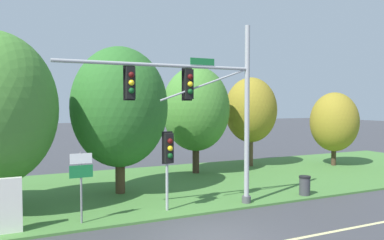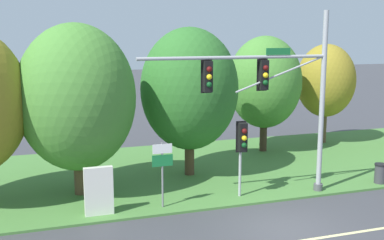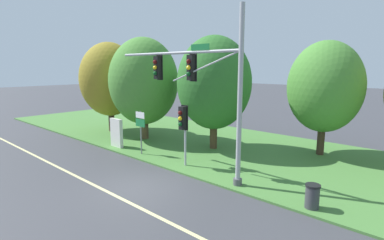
{
  "view_description": "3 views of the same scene",
  "coord_description": "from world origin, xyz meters",
  "px_view_note": "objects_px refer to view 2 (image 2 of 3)",
  "views": [
    {
      "loc": [
        -5.82,
        -10.94,
        4.55
      ],
      "look_at": [
        0.76,
        3.22,
        3.86
      ],
      "focal_mm": 35.0,
      "sensor_mm": 36.0,
      "label": 1
    },
    {
      "loc": [
        -8.54,
        -14.69,
        6.99
      ],
      "look_at": [
        -2.07,
        4.57,
        3.35
      ],
      "focal_mm": 45.0,
      "sensor_mm": 36.0,
      "label": 2
    },
    {
      "loc": [
        10.46,
        -7.84,
        5.37
      ],
      "look_at": [
        -0.04,
        3.77,
        2.59
      ],
      "focal_mm": 28.0,
      "sensor_mm": 36.0,
      "label": 3
    }
  ],
  "objects_px": {
    "pedestrian_signal_near_kerb": "(242,142)",
    "tree_mid_verge": "(265,82)",
    "traffic_signal_mast": "(277,90)",
    "tree_tall_centre": "(326,81)",
    "route_sign_post": "(162,164)",
    "tree_behind_signpost": "(189,89)",
    "info_kiosk": "(99,191)",
    "trash_bin": "(380,173)",
    "tree_left_of_mast": "(77,98)"
  },
  "relations": [
    {
      "from": "pedestrian_signal_near_kerb",
      "to": "tree_mid_verge",
      "type": "bearing_deg",
      "value": 56.97
    },
    {
      "from": "tree_mid_verge",
      "to": "traffic_signal_mast",
      "type": "bearing_deg",
      "value": -113.46
    },
    {
      "from": "tree_mid_verge",
      "to": "tree_tall_centre",
      "type": "bearing_deg",
      "value": 9.75
    },
    {
      "from": "route_sign_post",
      "to": "pedestrian_signal_near_kerb",
      "type": "bearing_deg",
      "value": 1.34
    },
    {
      "from": "tree_behind_signpost",
      "to": "info_kiosk",
      "type": "relative_size",
      "value": 3.81
    },
    {
      "from": "traffic_signal_mast",
      "to": "tree_tall_centre",
      "type": "bearing_deg",
      "value": 46.16
    },
    {
      "from": "tree_tall_centre",
      "to": "trash_bin",
      "type": "distance_m",
      "value": 9.29
    },
    {
      "from": "tree_behind_signpost",
      "to": "info_kiosk",
      "type": "height_order",
      "value": "tree_behind_signpost"
    },
    {
      "from": "trash_bin",
      "to": "traffic_signal_mast",
      "type": "bearing_deg",
      "value": 179.98
    },
    {
      "from": "tree_behind_signpost",
      "to": "tree_mid_verge",
      "type": "bearing_deg",
      "value": 29.72
    },
    {
      "from": "tree_behind_signpost",
      "to": "info_kiosk",
      "type": "xyz_separation_m",
      "value": [
        -5.01,
        -4.05,
        -3.32
      ]
    },
    {
      "from": "traffic_signal_mast",
      "to": "tree_left_of_mast",
      "type": "xyz_separation_m",
      "value": [
        -7.93,
        2.91,
        -0.38
      ]
    },
    {
      "from": "traffic_signal_mast",
      "to": "tree_mid_verge",
      "type": "distance_m",
      "value": 8.14
    },
    {
      "from": "traffic_signal_mast",
      "to": "tree_mid_verge",
      "type": "xyz_separation_m",
      "value": [
        3.24,
        7.45,
        -0.51
      ]
    },
    {
      "from": "info_kiosk",
      "to": "trash_bin",
      "type": "height_order",
      "value": "info_kiosk"
    },
    {
      "from": "traffic_signal_mast",
      "to": "tree_behind_signpost",
      "type": "bearing_deg",
      "value": 120.62
    },
    {
      "from": "trash_bin",
      "to": "info_kiosk",
      "type": "bearing_deg",
      "value": 179.38
    },
    {
      "from": "pedestrian_signal_near_kerb",
      "to": "tree_tall_centre",
      "type": "height_order",
      "value": "tree_tall_centre"
    },
    {
      "from": "tree_left_of_mast",
      "to": "pedestrian_signal_near_kerb",
      "type": "bearing_deg",
      "value": -22.28
    },
    {
      "from": "pedestrian_signal_near_kerb",
      "to": "tree_behind_signpost",
      "type": "xyz_separation_m",
      "value": [
        -1.03,
        3.94,
        1.85
      ]
    },
    {
      "from": "route_sign_post",
      "to": "tree_behind_signpost",
      "type": "distance_m",
      "value": 5.33
    },
    {
      "from": "pedestrian_signal_near_kerb",
      "to": "trash_bin",
      "type": "bearing_deg",
      "value": -2.08
    },
    {
      "from": "traffic_signal_mast",
      "to": "route_sign_post",
      "type": "distance_m",
      "value": 5.7
    },
    {
      "from": "tree_tall_centre",
      "to": "trash_bin",
      "type": "height_order",
      "value": "tree_tall_centre"
    },
    {
      "from": "tree_mid_verge",
      "to": "route_sign_post",
      "type": "bearing_deg",
      "value": -138.3
    },
    {
      "from": "tree_left_of_mast",
      "to": "tree_tall_centre",
      "type": "height_order",
      "value": "tree_left_of_mast"
    },
    {
      "from": "tree_behind_signpost",
      "to": "tree_tall_centre",
      "type": "relative_size",
      "value": 1.15
    },
    {
      "from": "traffic_signal_mast",
      "to": "info_kiosk",
      "type": "xyz_separation_m",
      "value": [
        -7.49,
        0.14,
        -3.67
      ]
    },
    {
      "from": "traffic_signal_mast",
      "to": "route_sign_post",
      "type": "bearing_deg",
      "value": 178.03
    },
    {
      "from": "tree_mid_verge",
      "to": "tree_tall_centre",
      "type": "distance_m",
      "value": 4.77
    },
    {
      "from": "tree_tall_centre",
      "to": "trash_bin",
      "type": "xyz_separation_m",
      "value": [
        -2.39,
        -8.26,
        -3.5
      ]
    },
    {
      "from": "route_sign_post",
      "to": "tree_behind_signpost",
      "type": "xyz_separation_m",
      "value": [
        2.46,
        4.02,
        2.48
      ]
    },
    {
      "from": "tree_behind_signpost",
      "to": "trash_bin",
      "type": "bearing_deg",
      "value": -27.6
    },
    {
      "from": "pedestrian_signal_near_kerb",
      "to": "tree_mid_verge",
      "type": "relative_size",
      "value": 0.48
    },
    {
      "from": "traffic_signal_mast",
      "to": "trash_bin",
      "type": "bearing_deg",
      "value": -0.02
    },
    {
      "from": "tree_left_of_mast",
      "to": "info_kiosk",
      "type": "xyz_separation_m",
      "value": [
        0.44,
        -2.77,
        -3.29
      ]
    },
    {
      "from": "tree_tall_centre",
      "to": "trash_bin",
      "type": "relative_size",
      "value": 6.76
    },
    {
      "from": "trash_bin",
      "to": "tree_behind_signpost",
      "type": "bearing_deg",
      "value": 152.4
    },
    {
      "from": "traffic_signal_mast",
      "to": "tree_mid_verge",
      "type": "bearing_deg",
      "value": 66.54
    },
    {
      "from": "pedestrian_signal_near_kerb",
      "to": "tree_left_of_mast",
      "type": "bearing_deg",
      "value": 157.72
    },
    {
      "from": "tree_behind_signpost",
      "to": "route_sign_post",
      "type": "bearing_deg",
      "value": -121.47
    },
    {
      "from": "tree_left_of_mast",
      "to": "route_sign_post",
      "type": "bearing_deg",
      "value": -42.51
    },
    {
      "from": "traffic_signal_mast",
      "to": "tree_behind_signpost",
      "type": "distance_m",
      "value": 4.88
    },
    {
      "from": "info_kiosk",
      "to": "traffic_signal_mast",
      "type": "bearing_deg",
      "value": -1.06
    },
    {
      "from": "tree_mid_verge",
      "to": "trash_bin",
      "type": "bearing_deg",
      "value": -72.81
    },
    {
      "from": "tree_behind_signpost",
      "to": "tree_mid_verge",
      "type": "distance_m",
      "value": 6.58
    },
    {
      "from": "tree_tall_centre",
      "to": "pedestrian_signal_near_kerb",
      "type": "bearing_deg",
      "value": -139.51
    },
    {
      "from": "pedestrian_signal_near_kerb",
      "to": "tree_behind_signpost",
      "type": "bearing_deg",
      "value": 104.68
    },
    {
      "from": "pedestrian_signal_near_kerb",
      "to": "info_kiosk",
      "type": "relative_size",
      "value": 1.74
    },
    {
      "from": "pedestrian_signal_near_kerb",
      "to": "trash_bin",
      "type": "relative_size",
      "value": 3.55
    }
  ]
}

